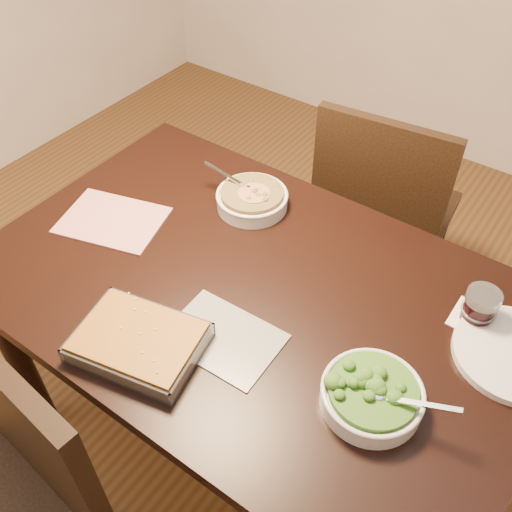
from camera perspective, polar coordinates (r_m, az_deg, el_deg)
ground at (r=2.05m, az=-0.29°, el=-17.37°), size 4.00×4.00×0.00m
table at (r=1.51m, az=-0.38°, el=-5.58°), size 1.40×0.90×0.75m
magazine_a at (r=1.66m, az=-14.17°, el=3.49°), size 0.33×0.28×0.01m
magazine_b at (r=1.33m, az=-3.29°, el=-8.15°), size 0.26×0.19×0.00m
coaster at (r=1.46m, az=21.02°, el=-5.93°), size 0.11×0.11×0.00m
stew_bowl at (r=1.65m, az=-0.40°, el=5.78°), size 0.23×0.21×0.08m
broccoli_bowl at (r=1.24m, az=11.53°, el=-13.47°), size 0.24×0.22×0.08m
baking_dish at (r=1.32m, az=-11.62°, el=-8.42°), size 0.32×0.26×0.05m
wine_tumbler at (r=1.43m, az=21.51°, el=-4.69°), size 0.08×0.08×0.09m
chair_near at (r=1.46m, az=-23.88°, el=-22.36°), size 0.50×0.50×0.98m
chair_far at (r=2.05m, az=12.47°, el=4.57°), size 0.49×0.49×0.94m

